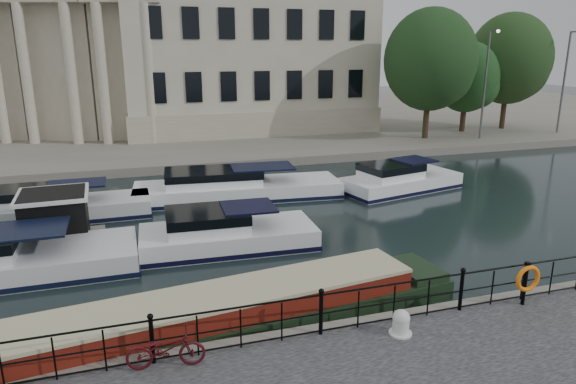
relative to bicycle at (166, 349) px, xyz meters
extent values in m
plane|color=black|center=(3.73, 2.50, -1.00)|extent=(160.00, 160.00, 0.00)
cube|color=#6B665B|center=(3.73, 41.50, -0.72)|extent=(120.00, 42.00, 0.55)
cylinder|color=black|center=(-0.27, 0.25, 0.10)|extent=(0.10, 0.10, 1.10)
sphere|color=black|center=(-0.27, 0.25, 0.70)|extent=(0.14, 0.14, 0.14)
cylinder|color=black|center=(3.73, 0.25, 0.10)|extent=(0.10, 0.10, 1.10)
sphere|color=black|center=(3.73, 0.25, 0.70)|extent=(0.14, 0.14, 0.14)
cylinder|color=black|center=(7.73, 0.25, 0.10)|extent=(0.10, 0.10, 1.10)
sphere|color=black|center=(7.73, 0.25, 0.70)|extent=(0.14, 0.14, 0.14)
cylinder|color=black|center=(3.73, 0.25, 0.60)|extent=(24.00, 0.05, 0.05)
cylinder|color=black|center=(3.73, 0.25, 0.10)|extent=(24.00, 0.04, 0.04)
cylinder|color=black|center=(3.73, 0.25, -0.37)|extent=(24.00, 0.04, 0.04)
cube|color=#ADA38C|center=(9.73, 35.50, 6.55)|extent=(20.00, 14.00, 14.00)
cube|color=#9E937F|center=(9.73, 35.50, 0.55)|extent=(20.30, 14.30, 2.00)
cube|color=#ADA38C|center=(0.41, 31.53, 5.05)|extent=(5.73, 4.06, 11.00)
cylinder|color=#ADA38C|center=(1.45, 28.66, 4.45)|extent=(0.70, 0.70, 9.80)
cylinder|color=#ADA38C|center=(-1.75, 29.37, 4.45)|extent=(0.70, 0.70, 9.80)
cube|color=#ADA38C|center=(-4.55, 32.95, 5.05)|extent=(5.90, 4.56, 11.00)
cylinder|color=#ADA38C|center=(-3.86, 29.98, 4.45)|extent=(0.70, 0.70, 9.80)
cylinder|color=#ADA38C|center=(-6.95, 31.07, 4.45)|extent=(0.70, 0.70, 9.80)
cube|color=#ADA38C|center=(-9.30, 34.95, 5.05)|extent=(5.99, 4.99, 11.00)
cylinder|color=#59595B|center=(25.73, 23.00, 3.55)|extent=(0.16, 0.16, 8.00)
sphere|color=#FFF2CC|center=(25.73, 22.15, 7.50)|extent=(0.24, 0.24, 0.24)
cylinder|color=#59595B|center=(33.73, 23.50, 3.55)|extent=(0.16, 0.16, 8.00)
imported|color=#410B10|center=(0.00, 0.00, 0.00)|extent=(1.77, 0.81, 0.90)
cylinder|color=silver|center=(5.61, -0.34, -0.24)|extent=(0.41, 0.41, 0.43)
sphere|color=silver|center=(5.61, -0.34, -0.02)|extent=(0.43, 0.43, 0.43)
cylinder|color=silver|center=(5.61, -0.34, -0.43)|extent=(0.57, 0.57, 0.04)
cylinder|color=black|center=(9.57, -0.01, 0.15)|extent=(0.10, 0.10, 1.21)
cube|color=black|center=(9.57, -0.01, 0.76)|extent=(0.12, 0.12, 0.08)
torus|color=orange|center=(9.57, -0.09, 0.36)|extent=(0.76, 0.12, 0.76)
cube|color=black|center=(1.01, 1.81, -0.90)|extent=(15.23, 3.89, 0.91)
cube|color=#62170E|center=(1.01, 1.81, -0.25)|extent=(12.20, 3.21, 0.70)
cube|color=tan|center=(1.01, 1.81, 0.15)|extent=(12.21, 3.27, 0.10)
cube|color=#6B665B|center=(-3.27, 10.00, -0.95)|extent=(3.54, 3.00, 0.29)
cube|color=black|center=(-3.27, 10.00, 0.10)|extent=(2.38, 2.38, 2.06)
cube|color=silver|center=(-3.27, 10.00, 1.05)|extent=(2.62, 2.62, 0.14)
cube|color=black|center=(-4.00, 7.62, 0.55)|extent=(2.84, 2.14, 0.08)
cube|color=white|center=(2.94, 7.93, -0.80)|extent=(6.66, 3.00, 1.20)
cube|color=black|center=(2.94, 7.93, -0.88)|extent=(6.73, 3.03, 0.18)
cube|color=white|center=(2.16, 7.97, 0.05)|extent=(3.04, 2.34, 0.90)
cube|color=black|center=(3.73, 7.89, 0.55)|extent=(2.05, 1.98, 0.08)
cube|color=silver|center=(-3.70, 13.52, -0.80)|extent=(8.04, 2.45, 1.20)
cube|color=black|center=(-3.70, 13.52, -0.88)|extent=(8.12, 2.47, 0.18)
cube|color=silver|center=(-4.66, 13.52, 0.05)|extent=(3.62, 2.00, 0.90)
cube|color=black|center=(-2.73, 13.53, 0.55)|extent=(2.42, 1.70, 0.08)
cube|color=white|center=(4.74, 14.40, -0.80)|extent=(10.49, 3.72, 1.20)
cube|color=black|center=(4.74, 14.40, -0.88)|extent=(10.59, 3.76, 0.18)
cube|color=white|center=(3.51, 14.51, 0.05)|extent=(4.81, 2.71, 0.90)
cube|color=black|center=(5.97, 14.29, 0.55)|extent=(3.25, 2.24, 0.08)
cube|color=white|center=(13.34, 13.22, -0.80)|extent=(6.92, 3.95, 1.20)
cube|color=black|center=(13.34, 13.22, -0.88)|extent=(6.98, 3.99, 0.18)
cube|color=white|center=(12.58, 13.05, 0.05)|extent=(3.32, 2.71, 0.90)
cube|color=black|center=(14.10, 13.39, 0.55)|extent=(2.30, 2.19, 0.08)
cylinder|color=black|center=(21.77, 24.46, 1.14)|extent=(0.44, 0.44, 3.19)
ellipsoid|color=black|center=(21.77, 24.46, 5.47)|extent=(6.93, 6.93, 7.66)
sphere|color=black|center=(22.37, 24.06, 4.56)|extent=(5.10, 5.10, 5.10)
cylinder|color=black|center=(26.60, 26.48, 0.76)|extent=(0.44, 0.44, 2.41)
ellipsoid|color=#133A12|center=(26.60, 26.48, 4.03)|extent=(5.24, 5.24, 5.79)
sphere|color=#133A12|center=(27.20, 26.08, 3.34)|extent=(3.86, 3.86, 3.86)
cylinder|color=black|center=(30.92, 26.81, 1.14)|extent=(0.44, 0.44, 3.18)
ellipsoid|color=#193511|center=(30.92, 26.81, 5.45)|extent=(6.89, 6.89, 7.62)
sphere|color=#193511|center=(31.52, 26.41, 4.54)|extent=(5.08, 5.08, 5.08)
camera|label=1|loc=(-0.42, -10.21, 6.35)|focal=32.00mm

